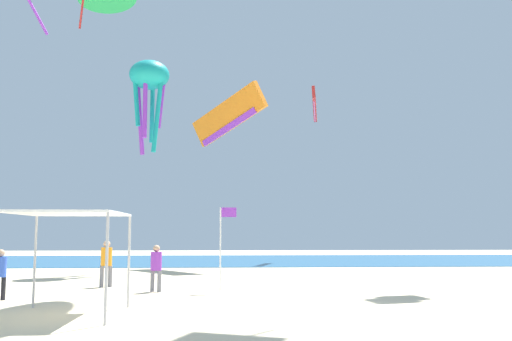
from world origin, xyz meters
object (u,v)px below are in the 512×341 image
at_px(person_leftmost, 0,270).
at_px(banner_flag, 223,239).
at_px(person_near_tent, 156,264).
at_px(kite_parafoil_orange, 229,116).
at_px(person_central, 106,260).
at_px(kite_parafoil_red, 314,105).
at_px(kite_octopus_teal, 149,80).
at_px(canopy_tent, 69,218).

xyz_separation_m(person_leftmost, banner_flag, (6.97, 2.36, 0.94)).
relative_size(person_near_tent, kite_parafoil_orange, 0.34).
distance_m(person_central, kite_parafoil_red, 26.04).
bearing_deg(person_central, kite_octopus_teal, 72.45).
bearing_deg(canopy_tent, person_central, 94.21).
height_order(canopy_tent, person_near_tent, canopy_tent).
height_order(kite_parafoil_orange, kite_parafoil_red, kite_parafoil_red).
relative_size(person_near_tent, banner_flag, 0.55).
relative_size(canopy_tent, person_central, 1.77).
relative_size(kite_octopus_teal, kite_parafoil_red, 1.43).
height_order(banner_flag, kite_parafoil_red, kite_parafoil_red).
bearing_deg(person_central, kite_parafoil_orange, 54.25).
xyz_separation_m(canopy_tent, kite_octopus_teal, (-0.21, 16.46, 8.22)).
bearing_deg(person_near_tent, banner_flag, 27.62).
xyz_separation_m(person_central, kite_parafoil_red, (11.70, 20.45, 11.09)).
bearing_deg(person_leftmost, kite_octopus_teal, -156.84).
height_order(kite_parafoil_orange, kite_octopus_teal, kite_octopus_teal).
relative_size(banner_flag, kite_parafoil_orange, 0.62).
height_order(person_near_tent, kite_parafoil_orange, kite_parafoil_orange).
relative_size(person_leftmost, banner_flag, 0.52).
xyz_separation_m(kite_parafoil_orange, kite_parafoil_red, (6.80, 7.46, 2.54)).
distance_m(person_near_tent, kite_octopus_teal, 14.51).
relative_size(banner_flag, kite_parafoil_red, 0.82).
height_order(person_near_tent, banner_flag, banner_flag).
xyz_separation_m(person_near_tent, kite_parafoil_orange, (2.72, 14.97, 8.64)).
height_order(person_central, kite_octopus_teal, kite_octopus_teal).
bearing_deg(banner_flag, person_central, 156.35).
relative_size(banner_flag, kite_octopus_teal, 0.57).
bearing_deg(canopy_tent, banner_flag, 55.73).
distance_m(kite_octopus_teal, kite_parafoil_red, 16.44).
xyz_separation_m(person_central, kite_octopus_teal, (0.37, 8.62, 9.65)).
xyz_separation_m(person_central, kite_parafoil_orange, (4.90, 12.99, 8.56)).
distance_m(person_near_tent, kite_parafoil_orange, 17.50).
height_order(canopy_tent, kite_parafoil_orange, kite_parafoil_orange).
distance_m(person_leftmost, person_central, 4.98).
bearing_deg(kite_parafoil_orange, canopy_tent, 122.15).
distance_m(person_near_tent, kite_parafoil_red, 26.81).
bearing_deg(person_leftmost, person_central, -173.72).
distance_m(person_central, banner_flag, 5.04).
height_order(canopy_tent, banner_flag, banner_flag).
bearing_deg(banner_flag, person_near_tent, 179.72).
bearing_deg(kite_parafoil_orange, kite_parafoil_red, -88.50).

